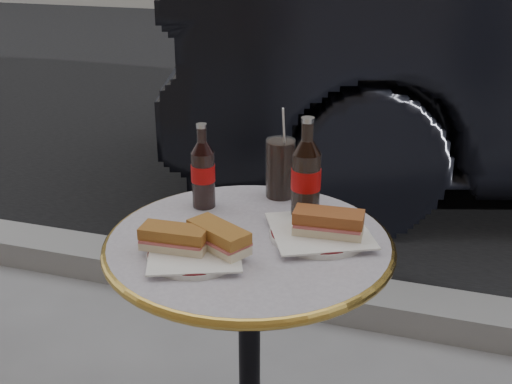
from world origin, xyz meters
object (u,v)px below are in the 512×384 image
(plate_left, at_px, (195,255))
(cola_bottle_left, at_px, (203,166))
(cola_bottle_right, at_px, (306,170))
(plate_right, at_px, (319,234))
(bistro_table, at_px, (250,377))
(cola_glass, at_px, (280,168))

(plate_left, bearing_deg, cola_bottle_left, 107.67)
(plate_left, bearing_deg, cola_bottle_right, 54.58)
(plate_right, height_order, cola_bottle_right, cola_bottle_right)
(bistro_table, relative_size, plate_right, 3.41)
(plate_right, xyz_separation_m, cola_bottle_right, (-0.05, 0.07, 0.11))
(plate_left, relative_size, cola_glass, 1.31)
(cola_glass, bearing_deg, cola_bottle_right, -51.59)
(plate_right, bearing_deg, cola_bottle_left, 166.19)
(bistro_table, distance_m, cola_bottle_right, 0.51)
(plate_left, xyz_separation_m, cola_bottle_right, (0.17, 0.24, 0.12))
(cola_glass, bearing_deg, cola_bottle_left, -143.86)
(cola_bottle_left, height_order, cola_glass, cola_bottle_left)
(bistro_table, relative_size, cola_bottle_left, 3.59)
(plate_left, bearing_deg, cola_glass, 77.42)
(plate_left, distance_m, cola_bottle_right, 0.31)
(cola_glass, bearing_deg, bistro_table, -90.14)
(bistro_table, height_order, cola_bottle_right, cola_bottle_right)
(cola_bottle_right, relative_size, cola_glass, 1.64)
(bistro_table, xyz_separation_m, cola_bottle_left, (-0.15, 0.13, 0.47))
(bistro_table, height_order, plate_right, plate_right)
(plate_left, distance_m, cola_glass, 0.37)
(bistro_table, distance_m, cola_bottle_left, 0.51)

